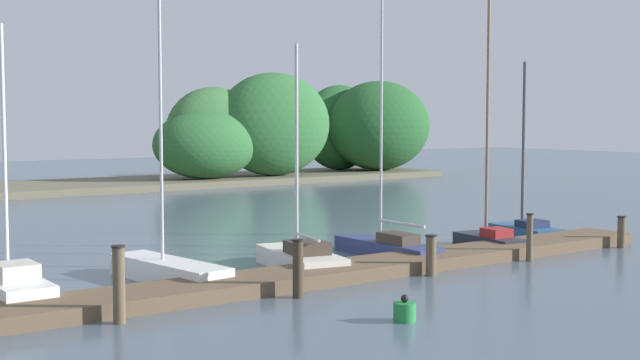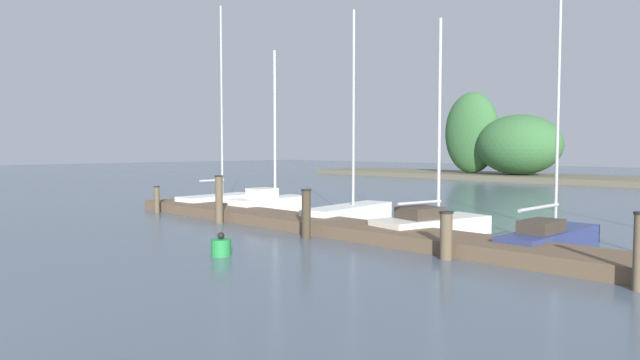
{
  "view_description": "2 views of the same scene",
  "coord_description": "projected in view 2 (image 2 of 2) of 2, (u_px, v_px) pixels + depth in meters",
  "views": [
    {
      "loc": [
        -12.76,
        -4.13,
        4.17
      ],
      "look_at": [
        0.96,
        14.81,
        2.46
      ],
      "focal_mm": 47.35,
      "sensor_mm": 36.0,
      "label": 1
    },
    {
      "loc": [
        9.64,
        1.14,
        2.53
      ],
      "look_at": [
        -3.46,
        14.05,
        1.48
      ],
      "focal_mm": 31.79,
      "sensor_mm": 36.0,
      "label": 2
    }
  ],
  "objects": [
    {
      "name": "mooring_piling_2",
      "position": [
        306.0,
        214.0,
        15.76
      ],
      "size": [
        0.29,
        0.29,
        1.38
      ],
      "color": "#3D3323",
      "rests_on": "ground"
    },
    {
      "name": "dock_pier",
      "position": [
        387.0,
        234.0,
        15.45
      ],
      "size": [
        24.02,
        1.8,
        0.35
      ],
      "color": "brown",
      "rests_on": "ground"
    },
    {
      "name": "mooring_piling_1",
      "position": [
        219.0,
        199.0,
        18.91
      ],
      "size": [
        0.29,
        0.29,
        1.61
      ],
      "color": "brown",
      "rests_on": "ground"
    },
    {
      "name": "sailboat_3",
      "position": [
        434.0,
        223.0,
        16.4
      ],
      "size": [
        2.02,
        4.01,
        6.23
      ],
      "rotation": [
        0.0,
        0.0,
        1.37
      ],
      "color": "silver",
      "rests_on": "ground"
    },
    {
      "name": "mooring_piling_4",
      "position": [
        639.0,
        251.0,
        9.96
      ],
      "size": [
        0.22,
        0.22,
        1.4
      ],
      "color": "brown",
      "rests_on": "ground"
    },
    {
      "name": "sailboat_4",
      "position": [
        552.0,
        234.0,
        14.22
      ],
      "size": [
        0.98,
        4.33,
        8.15
      ],
      "rotation": [
        0.0,
        0.0,
        1.56
      ],
      "color": "navy",
      "rests_on": "ground"
    },
    {
      "name": "sailboat_2",
      "position": [
        351.0,
        211.0,
        19.5
      ],
      "size": [
        1.61,
        4.45,
        7.2
      ],
      "rotation": [
        0.0,
        0.0,
        1.71
      ],
      "color": "white",
      "rests_on": "ground"
    },
    {
      "name": "mooring_piling_3",
      "position": [
        446.0,
        235.0,
        12.77
      ],
      "size": [
        0.32,
        0.32,
        1.09
      ],
      "color": "brown",
      "rests_on": "ground"
    },
    {
      "name": "mooring_piling_0",
      "position": [
        157.0,
        199.0,
        21.99
      ],
      "size": [
        0.23,
        0.23,
        1.04
      ],
      "color": "brown",
      "rests_on": "ground"
    },
    {
      "name": "sailboat_0",
      "position": [
        221.0,
        199.0,
        23.92
      ],
      "size": [
        1.43,
        3.73,
        8.42
      ],
      "rotation": [
        0.0,
        0.0,
        1.63
      ],
      "color": "white",
      "rests_on": "ground"
    },
    {
      "name": "sailboat_1",
      "position": [
        272.0,
        202.0,
        22.14
      ],
      "size": [
        1.12,
        3.5,
        6.29
      ],
      "rotation": [
        0.0,
        0.0,
        1.57
      ],
      "color": "white",
      "rests_on": "ground"
    },
    {
      "name": "channel_buoy_1",
      "position": [
        221.0,
        247.0,
        13.21
      ],
      "size": [
        0.47,
        0.47,
        0.56
      ],
      "color": "#23843D",
      "rests_on": "ground"
    }
  ]
}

